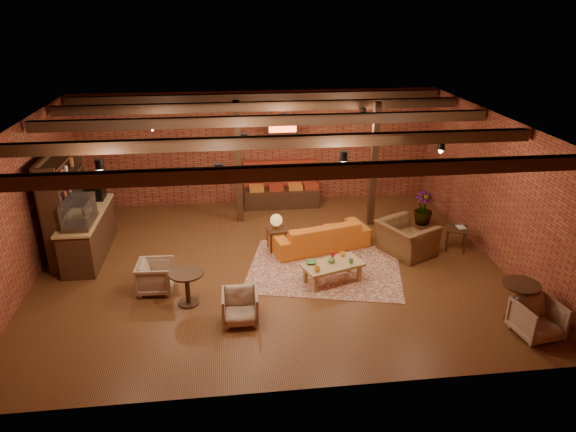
{
  "coord_description": "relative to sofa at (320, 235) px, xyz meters",
  "views": [
    {
      "loc": [
        -0.81,
        -10.09,
        5.49
      ],
      "look_at": [
        0.4,
        0.2,
        1.09
      ],
      "focal_mm": 32.0,
      "sensor_mm": 36.0,
      "label": 1
    }
  ],
  "objects": [
    {
      "name": "wall_back",
      "position": [
        -1.22,
        3.26,
        1.26
      ],
      "size": [
        10.0,
        0.02,
        3.2
      ],
      "primitive_type": "cube",
      "color": "maroon",
      "rests_on": "ground"
    },
    {
      "name": "armchair_b",
      "position": [
        -1.97,
        -2.81,
        -0.0
      ],
      "size": [
        0.65,
        0.61,
        0.67
      ],
      "primitive_type": "imported",
      "rotation": [
        0.0,
        0.0,
        -0.01
      ],
      "color": "#C1B195",
      "rests_on": "floor"
    },
    {
      "name": "banquette",
      "position": [
        -0.62,
        2.81,
        0.16
      ],
      "size": [
        2.1,
        0.7,
        1.0
      ],
      "primitive_type": null,
      "color": "maroon",
      "rests_on": "ground"
    },
    {
      "name": "shelving_hutch",
      "position": [
        -5.72,
        0.36,
        0.86
      ],
      "size": [
        0.52,
        2.0,
        2.4
      ],
      "primitive_type": null,
      "color": "black",
      "rests_on": "ground"
    },
    {
      "name": "service_counter",
      "position": [
        -5.32,
        0.26,
        0.46
      ],
      "size": [
        0.8,
        2.5,
        1.6
      ],
      "primitive_type": null,
      "color": "black",
      "rests_on": "ground"
    },
    {
      "name": "post_right",
      "position": [
        1.58,
        1.26,
        1.26
      ],
      "size": [
        0.16,
        0.16,
        3.2
      ],
      "primitive_type": "cube",
      "color": "black",
      "rests_on": "ground"
    },
    {
      "name": "wall_right",
      "position": [
        3.78,
        -0.74,
        1.26
      ],
      "size": [
        0.02,
        8.0,
        3.2
      ],
      "primitive_type": "cube",
      "color": "maroon",
      "rests_on": "ground"
    },
    {
      "name": "wall_left",
      "position": [
        -6.22,
        -0.74,
        1.26
      ],
      "size": [
        0.02,
        8.0,
        3.2
      ],
      "primitive_type": "cube",
      "color": "maroon",
      "rests_on": "ground"
    },
    {
      "name": "round_table_left",
      "position": [
        -2.95,
        -2.12,
        0.13
      ],
      "size": [
        0.67,
        0.67,
        0.69
      ],
      "color": "black",
      "rests_on": "floor"
    },
    {
      "name": "floor",
      "position": [
        -1.22,
        -0.74,
        -0.34
      ],
      "size": [
        10.0,
        10.0,
        0.0
      ],
      "primitive_type": "plane",
      "color": "#3F1E0F",
      "rests_on": "ground"
    },
    {
      "name": "service_sign",
      "position": [
        -0.62,
        2.36,
        2.01
      ],
      "size": [
        0.86,
        0.06,
        0.3
      ],
      "primitive_type": "cube",
      "color": "#FD4119",
      "rests_on": "ceiling"
    },
    {
      "name": "armchair_a",
      "position": [
        -3.63,
        -1.54,
        0.02
      ],
      "size": [
        0.68,
        0.72,
        0.71
      ],
      "primitive_type": "imported",
      "rotation": [
        0.0,
        0.0,
        1.52
      ],
      "color": "#C1B195",
      "rests_on": "floor"
    },
    {
      "name": "armchair_far",
      "position": [
        3.18,
        -3.86,
        0.03
      ],
      "size": [
        0.8,
        0.77,
        0.74
      ],
      "primitive_type": "imported",
      "rotation": [
        0.0,
        0.0,
        0.15
      ],
      "color": "#C1B195",
      "rests_on": "floor"
    },
    {
      "name": "side_table_lamp",
      "position": [
        -1.03,
        0.02,
        0.35
      ],
      "size": [
        0.49,
        0.49,
        0.9
      ],
      "rotation": [
        0.0,
        0.0,
        0.14
      ],
      "color": "black",
      "rests_on": "floor"
    },
    {
      "name": "round_table_right",
      "position": [
        3.06,
        -3.41,
        0.19
      ],
      "size": [
        0.68,
        0.68,
        0.79
      ],
      "color": "black",
      "rests_on": "floor"
    },
    {
      "name": "rug",
      "position": [
        -0.06,
        -1.05,
        -0.33
      ],
      "size": [
        3.77,
        3.19,
        0.01
      ],
      "primitive_type": "cube",
      "rotation": [
        0.0,
        0.0,
        -0.23
      ],
      "color": "maroon",
      "rests_on": "floor"
    },
    {
      "name": "armchair_right",
      "position": [
        1.94,
        -0.53,
        0.18
      ],
      "size": [
        1.21,
        1.4,
        1.03
      ],
      "primitive_type": "imported",
      "rotation": [
        0.0,
        0.0,
        2.03
      ],
      "color": "brown",
      "rests_on": "floor"
    },
    {
      "name": "side_table_book",
      "position": [
        3.18,
        -0.45,
        0.17
      ],
      "size": [
        0.65,
        0.65,
        0.57
      ],
      "rotation": [
        0.0,
        0.0,
        -0.39
      ],
      "color": "black",
      "rests_on": "floor"
    },
    {
      "name": "ceiling_pipe",
      "position": [
        -1.22,
        0.86,
        2.51
      ],
      "size": [
        9.6,
        0.12,
        0.12
      ],
      "primitive_type": "cylinder",
      "rotation": [
        0.0,
        1.57,
        0.0
      ],
      "color": "black",
      "rests_on": "ceiling"
    },
    {
      "name": "ceiling",
      "position": [
        -1.22,
        -0.74,
        2.86
      ],
      "size": [
        10.0,
        8.0,
        0.02
      ],
      "primitive_type": "cube",
      "color": "black",
      "rests_on": "wall_back"
    },
    {
      "name": "ceiling_spotlights",
      "position": [
        -1.22,
        -0.74,
        2.52
      ],
      "size": [
        6.4,
        4.4,
        0.28
      ],
      "primitive_type": null,
      "color": "black",
      "rests_on": "ceiling"
    },
    {
      "name": "coffee_table",
      "position": [
        -0.03,
        -1.61,
        0.05
      ],
      "size": [
        1.38,
        0.99,
        0.68
      ],
      "rotation": [
        0.0,
        0.0,
        0.33
      ],
      "color": "#AA884F",
      "rests_on": "floor"
    },
    {
      "name": "post_left",
      "position": [
        -1.82,
        1.86,
        1.26
      ],
      "size": [
        0.16,
        0.16,
        3.2
      ],
      "primitive_type": "cube",
      "color": "black",
      "rests_on": "ground"
    },
    {
      "name": "sofa",
      "position": [
        0.0,
        0.0,
        0.0
      ],
      "size": [
        2.45,
        1.45,
        0.67
      ],
      "primitive_type": "imported",
      "rotation": [
        0.0,
        0.0,
        3.4
      ],
      "color": "#C9641B",
      "rests_on": "floor"
    },
    {
      "name": "plant_tall",
      "position": [
        2.94,
        1.08,
        0.99
      ],
      "size": [
        1.7,
        1.7,
        2.64
      ],
      "primitive_type": "imported",
      "rotation": [
        0.0,
        0.0,
        0.16
      ],
      "color": "#4C7F4C",
      "rests_on": "floor"
    },
    {
      "name": "wall_front",
      "position": [
        -1.22,
        -4.74,
        1.26
      ],
      "size": [
        10.0,
        0.02,
        3.2
      ],
      "primitive_type": "cube",
      "color": "maroon",
      "rests_on": "ground"
    },
    {
      "name": "plant_counter",
      "position": [
        -5.22,
        0.46,
        0.88
      ],
      "size": [
        0.35,
        0.39,
        0.3
      ],
      "primitive_type": "imported",
      "color": "#337F33",
      "rests_on": "service_counter"
    },
    {
      "name": "ceiling_beams",
      "position": [
        -1.22,
        -0.74,
        2.74
      ],
      "size": [
        9.8,
        6.4,
        0.22
      ],
      "primitive_type": null,
      "color": "black",
      "rests_on": "ceiling"
    }
  ]
}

